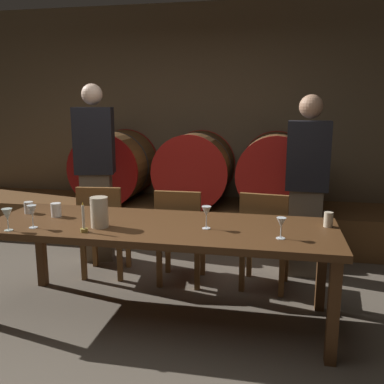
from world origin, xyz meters
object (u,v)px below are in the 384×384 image
Objects in this scene: wine_barrel_center at (196,169)px; dining_table at (160,233)px; chair_right at (265,236)px; wine_glass_far_left at (7,215)px; chair_left at (103,227)px; cup_center at (56,210)px; wine_glass_center_left at (32,212)px; wine_glass_far_right at (281,223)px; pitcher at (99,212)px; guest_right at (307,186)px; chair_center at (180,232)px; cup_right at (328,220)px; cup_left at (29,207)px; wine_barrel_right at (276,171)px; wine_glass_center_right at (206,212)px; wine_barrel_left at (115,166)px; candle_center at (84,224)px; guest_left at (96,172)px.

wine_barrel_center is 1.96m from dining_table.
chair_right is 5.62× the size of wine_glass_far_left.
dining_table is 1.01m from chair_left.
wine_barrel_center is 2.04m from cup_center.
wine_glass_center_left is at bearing -162.82° from dining_table.
wine_glass_far_right is at bearing 105.12° from chair_right.
wine_barrel_center is 2.12m from pitcher.
wine_glass_far_left is at bearing -174.25° from wine_glass_far_right.
dining_table is 1.56m from guest_right.
chair_center is at bearing 9.29° from chair_right.
wine_glass_far_left is at bearing -160.69° from pitcher.
cup_right is at bearing 11.97° from wine_glass_center_left.
wine_glass_center_left is at bearing -54.64° from cup_left.
wine_glass_center_left is 0.32m from cup_center.
wine_barrel_right is 5.25× the size of wine_glass_center_right.
wine_barrel_right is 0.33× the size of dining_table.
pitcher is 1.35× the size of wine_glass_center_right.
wine_barrel_right is 9.03× the size of cup_left.
guest_right is 2.38m from wine_glass_center_left.
wine_barrel_left is 5.99× the size of wine_glass_far_right.
chair_left is at bearing 105.97° from candle_center.
candle_center reaches higher than cup_center.
cup_left is at bearing 125.36° from wine_glass_center_left.
cup_left is (-1.94, -1.84, -0.07)m from wine_barrel_right.
guest_left is (-0.87, -0.86, 0.06)m from wine_barrel_center.
chair_center is (0.01, 0.63, -0.19)m from dining_table.
cup_left is 0.27m from cup_center.
guest_left is 1.74m from wine_glass_center_right.
wine_barrel_left is 2.24m from dining_table.
wine_glass_center_right is 0.53m from wine_glass_far_right.
wine_glass_center_right is at bearing -53.84° from wine_barrel_left.
dining_table is 1.52× the size of guest_right.
dining_table is 2.91× the size of chair_center.
guest_right is 10.28× the size of wine_glass_center_left.
pitcher is at bearing 100.98° from guest_left.
wine_glass_far_left is (-2.10, -1.44, -0.02)m from guest_right.
wine_glass_far_right is at bearing -11.20° from dining_table.
wine_barrel_right is 3.89× the size of pitcher.
cup_center reaches higher than dining_table.
dining_table is 2.91× the size of chair_right.
candle_center is at bearing 99.31° from chair_left.
chair_left is at bearing -116.16° from wine_barrel_center.
candle_center is at bearing -164.44° from cup_right.
wine_glass_far_right is (0.51, -0.13, -0.02)m from wine_glass_center_right.
wine_barrel_left is 7.91× the size of cup_center.
wine_barrel_center is at bearing -148.90° from guest_left.
wine_glass_far_right is (0.12, -0.84, 0.36)m from chair_right.
chair_left reaches higher than cup_right.
wine_barrel_right is at bearing -168.05° from guest_left.
wine_barrel_left reaches higher than wine_glass_center_left.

